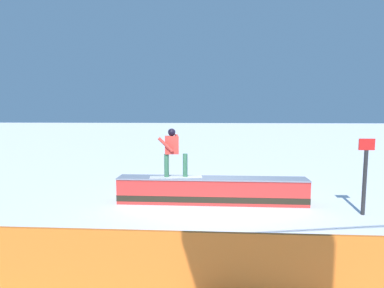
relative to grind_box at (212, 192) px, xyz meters
name	(u,v)px	position (x,y,z in m)	size (l,w,h in m)	color
ground_plane	(212,203)	(0.00, 0.00, -0.35)	(120.00, 120.00, 0.00)	white
grind_box	(212,192)	(0.00, 0.00, 0.00)	(5.60, 0.70, 0.78)	red
snowboarder	(173,151)	(1.15, 0.00, 1.21)	(1.57, 0.52, 1.45)	silver
safety_fence	(215,266)	(0.00, 4.76, 0.16)	(9.17, 0.06, 1.02)	orange
trail_marker	(365,174)	(-4.00, 0.80, 0.73)	(0.40, 0.10, 2.03)	#262628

